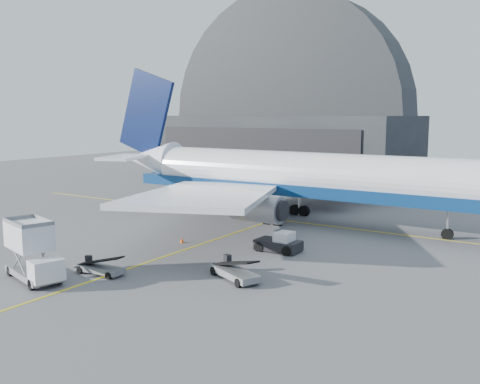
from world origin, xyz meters
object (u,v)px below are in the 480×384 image
Objects in this scene: belt_loader_a at (100,268)px; catering_truck at (32,252)px; pushback_tug at (279,244)px; airliner at (287,176)px; belt_loader_b at (234,271)px.

catering_truck is at bearing -133.81° from belt_loader_a.
catering_truck is 20.77m from pushback_tug.
airliner is 12.07× the size of belt_loader_a.
pushback_tug is (6.34, -13.26, -4.50)m from airliner.
airliner is 31.14m from catering_truck.
airliner is 10.28× the size of belt_loader_b.
pushback_tug is 0.78× the size of belt_loader_b.
airliner is at bearing 132.98° from belt_loader_b.
airliner is at bearing 96.49° from catering_truck.
catering_truck is at bearing -99.39° from airliner.
pushback_tug is 16.00m from belt_loader_a.
belt_loader_b is at bearing 49.22° from catering_truck.
pushback_tug is at bearing -64.46° from airliner.
pushback_tug is 9.15m from belt_loader_b.
belt_loader_b is at bearing -83.36° from pushback_tug.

